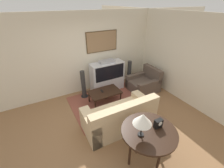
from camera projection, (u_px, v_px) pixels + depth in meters
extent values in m
plane|color=#8E6642|center=(113.00, 125.00, 4.06)|extent=(12.00, 12.00, 0.00)
cube|color=beige|center=(82.00, 55.00, 5.02)|extent=(12.00, 0.06, 2.70)
cube|color=#4C381E|center=(102.00, 41.00, 5.11)|extent=(1.14, 0.03, 0.70)
cube|color=#93704C|center=(102.00, 42.00, 5.09)|extent=(1.09, 0.01, 0.65)
cube|color=beige|center=(190.00, 61.00, 4.49)|extent=(0.06, 12.00, 2.70)
cube|color=brown|center=(109.00, 102.00, 4.93)|extent=(2.37, 1.90, 0.01)
cube|color=silver|center=(107.00, 84.00, 5.56)|extent=(1.19, 0.46, 0.48)
cube|color=silver|center=(107.00, 70.00, 5.30)|extent=(1.19, 0.46, 0.59)
cube|color=black|center=(110.00, 73.00, 5.12)|extent=(1.07, 0.01, 0.52)
cube|color=#9E9EA3|center=(107.00, 61.00, 5.14)|extent=(0.54, 0.25, 0.09)
cube|color=#CCB289|center=(119.00, 119.00, 3.93)|extent=(1.82, 0.88, 0.47)
cube|color=#CCB289|center=(126.00, 112.00, 3.47)|extent=(1.82, 0.23, 0.42)
cube|color=#CCB289|center=(143.00, 107.00, 4.22)|extent=(0.25, 0.87, 0.63)
cube|color=#CCB289|center=(90.00, 127.00, 3.57)|extent=(0.25, 0.87, 0.63)
cube|color=gray|center=(137.00, 106.00, 3.76)|extent=(0.36, 0.12, 0.34)
cube|color=gray|center=(108.00, 116.00, 3.42)|extent=(0.36, 0.12, 0.34)
cube|color=brown|center=(143.00, 85.00, 5.55)|extent=(0.98, 0.90, 0.38)
cube|color=brown|center=(153.00, 73.00, 5.51)|extent=(0.19, 0.89, 0.44)
cube|color=brown|center=(137.00, 80.00, 5.79)|extent=(0.98, 0.17, 0.52)
cube|color=brown|center=(150.00, 88.00, 5.23)|extent=(0.98, 0.17, 0.52)
cube|color=black|center=(105.00, 92.00, 4.75)|extent=(0.98, 0.63, 0.04)
cylinder|color=black|center=(95.00, 106.00, 4.47)|extent=(0.04, 0.04, 0.38)
cylinder|color=black|center=(121.00, 98.00, 4.84)|extent=(0.04, 0.04, 0.38)
cylinder|color=black|center=(89.00, 97.00, 4.87)|extent=(0.04, 0.04, 0.38)
cylinder|color=black|center=(113.00, 90.00, 5.24)|extent=(0.04, 0.04, 0.38)
cylinder|color=black|center=(149.00, 131.00, 2.82)|extent=(1.05, 1.05, 0.04)
cube|color=black|center=(149.00, 134.00, 2.85)|extent=(0.90, 0.42, 0.08)
cylinder|color=black|center=(130.00, 152.00, 2.90)|extent=(0.05, 0.05, 0.77)
cylinder|color=black|center=(158.00, 137.00, 3.21)|extent=(0.05, 0.05, 0.77)
cylinder|color=black|center=(159.00, 160.00, 2.76)|extent=(0.05, 0.05, 0.77)
cylinder|color=black|center=(141.00, 134.00, 2.71)|extent=(0.11, 0.11, 0.02)
cylinder|color=black|center=(142.00, 125.00, 2.60)|extent=(0.02, 0.02, 0.42)
cone|color=white|center=(143.00, 119.00, 2.53)|extent=(0.33, 0.33, 0.20)
cube|color=black|center=(158.00, 123.00, 2.84)|extent=(0.16, 0.09, 0.18)
cylinder|color=white|center=(160.00, 124.00, 2.79)|extent=(0.09, 0.01, 0.09)
cube|color=black|center=(102.00, 91.00, 4.75)|extent=(0.06, 0.16, 0.02)
cylinder|color=black|center=(85.00, 96.00, 5.24)|extent=(0.25, 0.25, 0.02)
cylinder|color=#2D2D2D|center=(83.00, 84.00, 5.01)|extent=(0.15, 0.15, 0.97)
cylinder|color=black|center=(128.00, 84.00, 6.02)|extent=(0.25, 0.25, 0.02)
cylinder|color=#2D2D2D|center=(129.00, 73.00, 5.79)|extent=(0.15, 0.15, 0.97)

